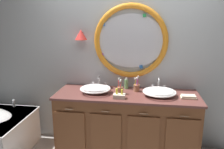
# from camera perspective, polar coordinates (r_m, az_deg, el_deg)

# --- Properties ---
(back_wall_assembly) EXTENTS (6.40, 0.26, 2.60)m
(back_wall_assembly) POSITION_cam_1_polar(r_m,az_deg,el_deg) (3.24, 4.09, 4.62)
(back_wall_assembly) COLOR silver
(back_wall_assembly) RESTS_ON ground_plane
(vanity_counter) EXTENTS (1.88, 0.66, 0.88)m
(vanity_counter) POSITION_cam_1_polar(r_m,az_deg,el_deg) (3.18, 3.61, -12.26)
(vanity_counter) COLOR brown
(vanity_counter) RESTS_ON ground_plane
(sink_basin_left) EXTENTS (0.41, 0.41, 0.11)m
(sink_basin_left) POSITION_cam_1_polar(r_m,az_deg,el_deg) (3.03, -4.19, -3.58)
(sink_basin_left) COLOR white
(sink_basin_left) RESTS_ON vanity_counter
(sink_basin_right) EXTENTS (0.43, 0.43, 0.10)m
(sink_basin_right) POSITION_cam_1_polar(r_m,az_deg,el_deg) (2.97, 11.80, -4.31)
(sink_basin_right) COLOR white
(sink_basin_right) RESTS_ON vanity_counter
(faucet_set_left) EXTENTS (0.24, 0.13, 0.17)m
(faucet_set_left) POSITION_cam_1_polar(r_m,az_deg,el_deg) (3.27, -3.23, -2.08)
(faucet_set_left) COLOR silver
(faucet_set_left) RESTS_ON vanity_counter
(faucet_set_right) EXTENTS (0.21, 0.13, 0.17)m
(faucet_set_right) POSITION_cam_1_polar(r_m,az_deg,el_deg) (3.21, 11.57, -2.63)
(faucet_set_right) COLOR silver
(faucet_set_right) RESTS_ON vanity_counter
(toothbrush_holder_left) EXTENTS (0.09, 0.09, 0.21)m
(toothbrush_holder_left) POSITION_cam_1_polar(r_m,az_deg,el_deg) (2.99, 2.07, -3.81)
(toothbrush_holder_left) COLOR #996647
(toothbrush_holder_left) RESTS_ON vanity_counter
(toothbrush_holder_right) EXTENTS (0.09, 0.09, 0.22)m
(toothbrush_holder_right) POSITION_cam_1_polar(r_m,az_deg,el_deg) (3.10, 6.18, -3.21)
(toothbrush_holder_right) COLOR #996647
(toothbrush_holder_right) RESTS_ON vanity_counter
(soap_dispenser) EXTENTS (0.05, 0.06, 0.16)m
(soap_dispenser) POSITION_cam_1_polar(r_m,az_deg,el_deg) (3.20, 3.62, -2.35)
(soap_dispenser) COLOR #6BAD66
(soap_dispenser) RESTS_ON vanity_counter
(folded_hand_towel) EXTENTS (0.19, 0.12, 0.04)m
(folded_hand_towel) POSITION_cam_1_polar(r_m,az_deg,el_deg) (2.99, 18.62, -5.33)
(folded_hand_towel) COLOR beige
(folded_hand_towel) RESTS_ON vanity_counter
(toiletry_basket) EXTENTS (0.15, 0.09, 0.13)m
(toiletry_basket) POSITION_cam_1_polar(r_m,az_deg,el_deg) (2.82, 1.83, -5.39)
(toiletry_basket) COLOR beige
(toiletry_basket) RESTS_ON vanity_counter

